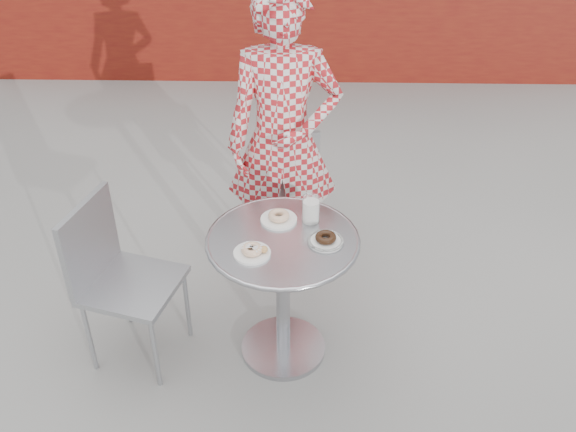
{
  "coord_description": "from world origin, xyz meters",
  "views": [
    {
      "loc": [
        0.04,
        -2.35,
        2.49
      ],
      "look_at": [
        -0.02,
        0.11,
        0.8
      ],
      "focal_mm": 40.0,
      "sensor_mm": 36.0,
      "label": 1
    }
  ],
  "objects_px": {
    "chair_far": "(278,207)",
    "chair_left": "(136,312)",
    "plate_far": "(279,218)",
    "seated_person": "(283,142)",
    "plate_checker": "(326,240)",
    "plate_near": "(253,251)",
    "milk_cup": "(311,210)",
    "bistro_table": "(283,268)"
  },
  "relations": [
    {
      "from": "plate_near",
      "to": "plate_checker",
      "type": "distance_m",
      "value": 0.34
    },
    {
      "from": "bistro_table",
      "to": "seated_person",
      "type": "bearing_deg",
      "value": 91.37
    },
    {
      "from": "chair_left",
      "to": "plate_near",
      "type": "bearing_deg",
      "value": -83.29
    },
    {
      "from": "plate_far",
      "to": "seated_person",
      "type": "bearing_deg",
      "value": 89.33
    },
    {
      "from": "bistro_table",
      "to": "plate_near",
      "type": "distance_m",
      "value": 0.26
    },
    {
      "from": "chair_far",
      "to": "plate_near",
      "type": "bearing_deg",
      "value": 68.27
    },
    {
      "from": "chair_far",
      "to": "plate_near",
      "type": "relative_size",
      "value": 5.06
    },
    {
      "from": "chair_left",
      "to": "plate_far",
      "type": "xyz_separation_m",
      "value": [
        0.71,
        0.17,
        0.47
      ]
    },
    {
      "from": "bistro_table",
      "to": "chair_left",
      "type": "height_order",
      "value": "chair_left"
    },
    {
      "from": "plate_far",
      "to": "plate_near",
      "type": "relative_size",
      "value": 1.05
    },
    {
      "from": "seated_person",
      "to": "chair_far",
      "type": "bearing_deg",
      "value": 98.19
    },
    {
      "from": "chair_left",
      "to": "plate_near",
      "type": "height_order",
      "value": "chair_left"
    },
    {
      "from": "seated_person",
      "to": "plate_near",
      "type": "bearing_deg",
      "value": -100.02
    },
    {
      "from": "plate_near",
      "to": "milk_cup",
      "type": "relative_size",
      "value": 1.24
    },
    {
      "from": "chair_far",
      "to": "plate_checker",
      "type": "xyz_separation_m",
      "value": [
        0.26,
        -0.98,
        0.48
      ]
    },
    {
      "from": "chair_far",
      "to": "plate_checker",
      "type": "bearing_deg",
      "value": 86.62
    },
    {
      "from": "milk_cup",
      "to": "chair_left",
      "type": "bearing_deg",
      "value": -169.34
    },
    {
      "from": "plate_checker",
      "to": "seated_person",
      "type": "bearing_deg",
      "value": 106.3
    },
    {
      "from": "bistro_table",
      "to": "chair_left",
      "type": "bearing_deg",
      "value": -178.4
    },
    {
      "from": "chair_far",
      "to": "seated_person",
      "type": "xyz_separation_m",
      "value": [
        0.05,
        -0.25,
        0.59
      ]
    },
    {
      "from": "bistro_table",
      "to": "chair_far",
      "type": "xyz_separation_m",
      "value": [
        -0.06,
        0.96,
        -0.29
      ]
    },
    {
      "from": "milk_cup",
      "to": "plate_far",
      "type": "bearing_deg",
      "value": 179.35
    },
    {
      "from": "chair_left",
      "to": "plate_checker",
      "type": "xyz_separation_m",
      "value": [
        0.93,
        -0.0,
        0.47
      ]
    },
    {
      "from": "plate_near",
      "to": "chair_left",
      "type": "bearing_deg",
      "value": 170.71
    },
    {
      "from": "bistro_table",
      "to": "chair_far",
      "type": "height_order",
      "value": "chair_far"
    },
    {
      "from": "chair_far",
      "to": "chair_left",
      "type": "height_order",
      "value": "chair_left"
    },
    {
      "from": "plate_far",
      "to": "plate_checker",
      "type": "relative_size",
      "value": 1.05
    },
    {
      "from": "plate_far",
      "to": "plate_checker",
      "type": "xyz_separation_m",
      "value": [
        0.22,
        -0.17,
        -0.0
      ]
    },
    {
      "from": "milk_cup",
      "to": "plate_near",
      "type": "bearing_deg",
      "value": -134.65
    },
    {
      "from": "chair_far",
      "to": "chair_left",
      "type": "relative_size",
      "value": 0.96
    },
    {
      "from": "bistro_table",
      "to": "chair_far",
      "type": "bearing_deg",
      "value": 93.78
    },
    {
      "from": "plate_near",
      "to": "milk_cup",
      "type": "bearing_deg",
      "value": 45.35
    },
    {
      "from": "seated_person",
      "to": "plate_far",
      "type": "relative_size",
      "value": 9.72
    },
    {
      "from": "chair_far",
      "to": "plate_checker",
      "type": "height_order",
      "value": "chair_far"
    },
    {
      "from": "bistro_table",
      "to": "plate_far",
      "type": "xyz_separation_m",
      "value": [
        -0.02,
        0.14,
        0.19
      ]
    },
    {
      "from": "bistro_table",
      "to": "seated_person",
      "type": "height_order",
      "value": "seated_person"
    },
    {
      "from": "bistro_table",
      "to": "milk_cup",
      "type": "height_order",
      "value": "milk_cup"
    },
    {
      "from": "plate_far",
      "to": "plate_near",
      "type": "height_order",
      "value": "same"
    },
    {
      "from": "chair_left",
      "to": "plate_far",
      "type": "bearing_deg",
      "value": -60.99
    },
    {
      "from": "chair_far",
      "to": "plate_checker",
      "type": "relative_size",
      "value": 5.05
    },
    {
      "from": "chair_left",
      "to": "plate_checker",
      "type": "bearing_deg",
      "value": -74.16
    },
    {
      "from": "plate_far",
      "to": "milk_cup",
      "type": "relative_size",
      "value": 1.3
    }
  ]
}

